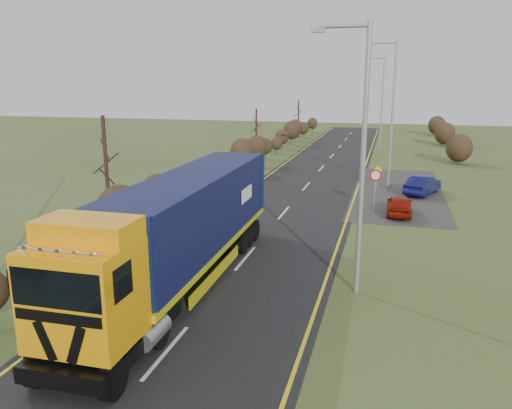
{
  "coord_description": "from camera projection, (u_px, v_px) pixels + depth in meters",
  "views": [
    {
      "loc": [
        5.79,
        -15.64,
        7.48
      ],
      "look_at": [
        0.38,
        4.39,
        2.37
      ],
      "focal_mm": 35.0,
      "sensor_mm": 36.0,
      "label": 1
    }
  ],
  "objects": [
    {
      "name": "ground",
      "position": [
        214.0,
        296.0,
        17.92
      ],
      "size": [
        160.0,
        160.0,
        0.0
      ],
      "primitive_type": "plane",
      "color": "#414C20",
      "rests_on": "ground"
    },
    {
      "name": "hedgerow",
      "position": [
        157.0,
        195.0,
        26.45
      ],
      "size": [
        2.24,
        102.04,
        6.05
      ],
      "color": "#2E2114",
      "rests_on": "ground"
    },
    {
      "name": "lorry",
      "position": [
        182.0,
        226.0,
        18.2
      ],
      "size": [
        2.92,
        15.03,
        4.18
      ],
      "rotation": [
        0.0,
        0.0,
        0.01
      ],
      "color": "black",
      "rests_on": "ground"
    },
    {
      "name": "car_blue_sedan",
      "position": [
        423.0,
        185.0,
        33.93
      ],
      "size": [
        2.69,
        4.08,
        1.27
      ],
      "primitive_type": "imported",
      "rotation": [
        0.0,
        0.0,
        2.76
      ],
      "color": "#0B0C40",
      "rests_on": "ground"
    },
    {
      "name": "streetlight_near",
      "position": [
        360.0,
        151.0,
        17.05
      ],
      "size": [
        2.0,
        0.19,
        9.4
      ],
      "color": "#999C9E",
      "rests_on": "ground"
    },
    {
      "name": "streetlight_mid",
      "position": [
        391.0,
        108.0,
        35.14
      ],
      "size": [
        2.17,
        0.21,
        10.26
      ],
      "color": "#999C9E",
      "rests_on": "ground"
    },
    {
      "name": "warning_board",
      "position": [
        378.0,
        175.0,
        35.87
      ],
      "size": [
        0.62,
        0.11,
        1.62
      ],
      "color": "#999C9E",
      "rests_on": "ground"
    },
    {
      "name": "layby",
      "position": [
        398.0,
        191.0,
        35.02
      ],
      "size": [
        6.0,
        18.0,
        0.02
      ],
      "primitive_type": "cube",
      "color": "#302D2A",
      "rests_on": "ground"
    },
    {
      "name": "lane_markings",
      "position": [
        275.0,
        223.0,
        27.0
      ],
      "size": [
        7.52,
        116.0,
        0.01
      ],
      "color": "yellow",
      "rests_on": "road"
    },
    {
      "name": "streetlight_far",
      "position": [
        381.0,
        99.0,
        55.57
      ],
      "size": [
        2.16,
        0.2,
        10.19
      ],
      "color": "#999C9E",
      "rests_on": "ground"
    },
    {
      "name": "speed_sign",
      "position": [
        375.0,
        182.0,
        29.37
      ],
      "size": [
        0.69,
        0.1,
        2.49
      ],
      "color": "#999C9E",
      "rests_on": "ground"
    },
    {
      "name": "road",
      "position": [
        276.0,
        222.0,
        27.29
      ],
      "size": [
        8.0,
        120.0,
        0.02
      ],
      "primitive_type": "cube",
      "color": "black",
      "rests_on": "ground"
    },
    {
      "name": "car_red_hatchback",
      "position": [
        399.0,
        205.0,
        28.69
      ],
      "size": [
        1.41,
        3.46,
        1.18
      ],
      "primitive_type": "imported",
      "rotation": [
        0.0,
        0.0,
        3.14
      ],
      "color": "maroon",
      "rests_on": "ground"
    }
  ]
}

